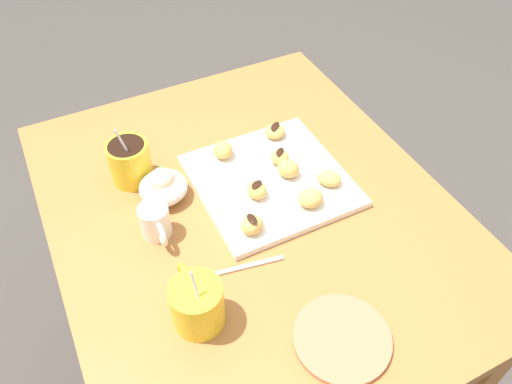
# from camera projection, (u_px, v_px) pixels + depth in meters

# --- Properties ---
(ground_plane) EXTENTS (8.00, 8.00, 0.00)m
(ground_plane) POSITION_uv_depth(u_px,v_px,m) (253.00, 364.00, 1.60)
(ground_plane) COLOR #423D38
(dining_table) EXTENTS (0.98, 0.80, 0.76)m
(dining_table) POSITION_uv_depth(u_px,v_px,m) (251.00, 248.00, 1.16)
(dining_table) COLOR #A36633
(dining_table) RESTS_ON ground_plane
(pastry_plate_square) EXTENTS (0.32, 0.32, 0.02)m
(pastry_plate_square) POSITION_uv_depth(u_px,v_px,m) (270.00, 181.00, 1.10)
(pastry_plate_square) COLOR white
(pastry_plate_square) RESTS_ON dining_table
(coffee_mug_yellow_left) EXTENTS (0.13, 0.09, 0.15)m
(coffee_mug_yellow_left) POSITION_uv_depth(u_px,v_px,m) (197.00, 303.00, 0.84)
(coffee_mug_yellow_left) COLOR yellow
(coffee_mug_yellow_left) RESTS_ON dining_table
(coffee_mug_yellow_right) EXTENTS (0.13, 0.09, 0.15)m
(coffee_mug_yellow_right) POSITION_uv_depth(u_px,v_px,m) (129.00, 160.00, 1.08)
(coffee_mug_yellow_right) COLOR yellow
(coffee_mug_yellow_right) RESTS_ON dining_table
(cream_pitcher_white) EXTENTS (0.10, 0.06, 0.07)m
(cream_pitcher_white) POSITION_uv_depth(u_px,v_px,m) (155.00, 220.00, 0.98)
(cream_pitcher_white) COLOR white
(cream_pitcher_white) RESTS_ON dining_table
(ice_cream_bowl) EXTENTS (0.10, 0.10, 0.08)m
(ice_cream_bowl) POSITION_uv_depth(u_px,v_px,m) (163.00, 186.00, 1.05)
(ice_cream_bowl) COLOR white
(ice_cream_bowl) RESTS_ON dining_table
(saucer_coral_left) EXTENTS (0.17, 0.17, 0.01)m
(saucer_coral_left) POSITION_uv_depth(u_px,v_px,m) (342.00, 338.00, 0.85)
(saucer_coral_left) COLOR #E5704C
(saucer_coral_left) RESTS_ON dining_table
(loose_spoon_near_saucer) EXTENTS (0.04, 0.16, 0.01)m
(loose_spoon_near_saucer) POSITION_uv_depth(u_px,v_px,m) (232.00, 270.00, 0.94)
(loose_spoon_near_saucer) COLOR silver
(loose_spoon_near_saucer) RESTS_ON dining_table
(beignet_0) EXTENTS (0.07, 0.07, 0.03)m
(beignet_0) POSITION_uv_depth(u_px,v_px,m) (329.00, 178.00, 1.07)
(beignet_0) COLOR #DBA351
(beignet_0) RESTS_ON pastry_plate_square
(beignet_1) EXTENTS (0.05, 0.06, 0.03)m
(beignet_1) POSITION_uv_depth(u_px,v_px,m) (310.00, 198.00, 1.03)
(beignet_1) COLOR #DBA351
(beignet_1) RESTS_ON pastry_plate_square
(beignet_2) EXTENTS (0.05, 0.05, 0.04)m
(beignet_2) POSITION_uv_depth(u_px,v_px,m) (223.00, 150.00, 1.13)
(beignet_2) COLOR #DBA351
(beignet_2) RESTS_ON pastry_plate_square
(beignet_3) EXTENTS (0.07, 0.07, 0.03)m
(beignet_3) POSITION_uv_depth(u_px,v_px,m) (275.00, 131.00, 1.18)
(beignet_3) COLOR #DBA351
(beignet_3) RESTS_ON pastry_plate_square
(chocolate_drizzle_3) EXTENTS (0.03, 0.04, 0.00)m
(chocolate_drizzle_3) POSITION_uv_depth(u_px,v_px,m) (275.00, 126.00, 1.17)
(chocolate_drizzle_3) COLOR black
(chocolate_drizzle_3) RESTS_ON beignet_3
(beignet_4) EXTENTS (0.05, 0.05, 0.03)m
(beignet_4) POSITION_uv_depth(u_px,v_px,m) (280.00, 157.00, 1.12)
(beignet_4) COLOR #DBA351
(beignet_4) RESTS_ON pastry_plate_square
(chocolate_drizzle_4) EXTENTS (0.03, 0.03, 0.00)m
(chocolate_drizzle_4) POSITION_uv_depth(u_px,v_px,m) (280.00, 152.00, 1.11)
(chocolate_drizzle_4) COLOR black
(chocolate_drizzle_4) RESTS_ON beignet_4
(beignet_5) EXTENTS (0.05, 0.05, 0.03)m
(beignet_5) POSITION_uv_depth(u_px,v_px,m) (257.00, 190.00, 1.05)
(beignet_5) COLOR #DBA351
(beignet_5) RESTS_ON pastry_plate_square
(chocolate_drizzle_5) EXTENTS (0.03, 0.03, 0.00)m
(chocolate_drizzle_5) POSITION_uv_depth(u_px,v_px,m) (257.00, 184.00, 1.03)
(chocolate_drizzle_5) COLOR black
(chocolate_drizzle_5) RESTS_ON beignet_5
(beignet_6) EXTENTS (0.05, 0.06, 0.03)m
(beignet_6) POSITION_uv_depth(u_px,v_px,m) (252.00, 225.00, 0.98)
(beignet_6) COLOR #DBA351
(beignet_6) RESTS_ON pastry_plate_square
(chocolate_drizzle_6) EXTENTS (0.03, 0.02, 0.00)m
(chocolate_drizzle_6) POSITION_uv_depth(u_px,v_px,m) (252.00, 219.00, 0.97)
(chocolate_drizzle_6) COLOR black
(chocolate_drizzle_6) RESTS_ON beignet_6
(beignet_7) EXTENTS (0.06, 0.06, 0.04)m
(beignet_7) POSITION_uv_depth(u_px,v_px,m) (288.00, 169.00, 1.09)
(beignet_7) COLOR #DBA351
(beignet_7) RESTS_ON pastry_plate_square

